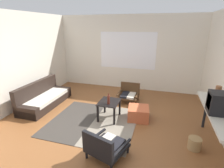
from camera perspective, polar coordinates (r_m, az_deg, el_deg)
name	(u,v)px	position (r m, az deg, el deg)	size (l,w,h in m)	color
ground_plane	(99,129)	(4.19, -4.23, -14.57)	(7.80, 7.80, 0.00)	brown
far_wall_with_window	(128,53)	(6.53, 5.21, 10.18)	(5.60, 0.13, 2.70)	silver
side_wall_left	(9,63)	(5.41, -30.84, 5.93)	(0.12, 6.60, 2.70)	silver
area_rug	(93,122)	(4.47, -6.29, -12.33)	(2.11, 1.95, 0.01)	#38332D
couch	(44,98)	(5.62, -21.57, -4.42)	(0.72, 1.81, 0.73)	black
coffee_table	(109,105)	(4.44, -0.94, -7.05)	(0.51, 0.61, 0.47)	black
armchair_by_window	(129,93)	(5.55, 5.61, -3.05)	(0.63, 0.60, 0.56)	#472D19
armchair_striped_foreground	(105,146)	(3.27, -2.41, -19.87)	(0.80, 0.80, 0.58)	black
ottoman_orange	(138,113)	(4.55, 8.70, -9.52)	(0.52, 0.52, 0.33)	#BC5633
console_shelf	(219,115)	(3.66, 31.90, -8.71)	(0.46, 1.90, 0.87)	beige
crt_television	(224,104)	(3.46, 33.01, -5.48)	(0.47, 0.33, 0.37)	black
clay_vase	(217,97)	(3.86, 31.35, -3.80)	(0.26, 0.26, 0.36)	#935B38
glass_bottle	(109,100)	(4.23, -1.15, -5.19)	(0.07, 0.07, 0.27)	#5B2319
wicker_basket	(194,144)	(3.90, 25.60, -17.33)	(0.25, 0.25, 0.24)	#9E7A4C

